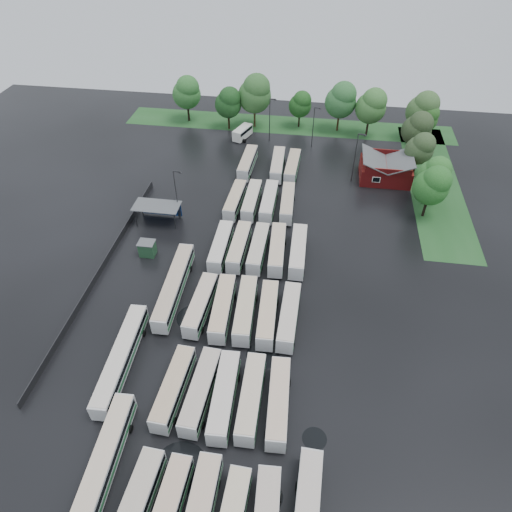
# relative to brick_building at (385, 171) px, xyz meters

# --- Properties ---
(ground) EXTENTS (160.00, 160.00, 0.00)m
(ground) POSITION_rel_brick_building_xyz_m (-24.00, -42.77, -1.87)
(ground) COLOR black
(ground) RESTS_ON ground
(brick_building) EXTENTS (10.07, 8.60, 5.39)m
(brick_building) POSITION_rel_brick_building_xyz_m (0.00, 0.00, 0.00)
(brick_building) COLOR maroon
(brick_building) RESTS_ON ground
(wash_shed) EXTENTS (8.20, 4.20, 3.58)m
(wash_shed) POSITION_rel_brick_building_xyz_m (-41.20, -20.74, 1.12)
(wash_shed) COLOR #2D2D30
(wash_shed) RESTS_ON ground
(utility_hut) EXTENTS (2.70, 2.20, 2.62)m
(utility_hut) POSITION_rel_brick_building_xyz_m (-40.20, -30.17, -0.55)
(utility_hut) COLOR #1D4427
(utility_hut) RESTS_ON ground
(grass_strip_north) EXTENTS (80.00, 10.00, 0.01)m
(grass_strip_north) POSITION_rel_brick_building_xyz_m (-22.00, 22.03, -1.86)
(grass_strip_north) COLOR #1F4F20
(grass_strip_north) RESTS_ON ground
(grass_strip_east) EXTENTS (10.00, 50.00, 0.01)m
(grass_strip_east) POSITION_rel_brick_building_xyz_m (10.00, 0.03, -1.86)
(grass_strip_east) COLOR #1F4F20
(grass_strip_east) RESTS_ON ground
(west_fence) EXTENTS (0.10, 50.00, 1.20)m
(west_fence) POSITION_rel_brick_building_xyz_m (-46.20, -34.77, -1.27)
(west_fence) COLOR #2D2D30
(west_fence) RESTS_ON ground
(bus_r0c0) EXTENTS (2.97, 11.40, 3.14)m
(bus_r0c0) POSITION_rel_brick_building_xyz_m (-28.28, -68.96, -0.14)
(bus_r0c0) COLOR silver
(bus_r0c0) RESTS_ON ground
(bus_r1c0) EXTENTS (2.81, 10.93, 3.02)m
(bus_r1c0) POSITION_rel_brick_building_xyz_m (-28.40, -55.15, -0.21)
(bus_r1c0) COLOR silver
(bus_r1c0) RESTS_ON ground
(bus_r1c1) EXTENTS (2.87, 11.13, 3.07)m
(bus_r1c1) POSITION_rel_brick_building_xyz_m (-25.04, -55.12, -0.18)
(bus_r1c1) COLOR silver
(bus_r1c1) RESTS_ON ground
(bus_r1c2) EXTENTS (2.84, 11.38, 3.15)m
(bus_r1c2) POSITION_rel_brick_building_xyz_m (-22.13, -55.40, -0.14)
(bus_r1c2) COLOR silver
(bus_r1c2) RESTS_ON ground
(bus_r1c3) EXTENTS (2.52, 11.09, 3.08)m
(bus_r1c3) POSITION_rel_brick_building_xyz_m (-18.98, -55.10, -0.17)
(bus_r1c3) COLOR silver
(bus_r1c3) RESTS_ON ground
(bus_r1c4) EXTENTS (2.88, 11.12, 3.07)m
(bus_r1c4) POSITION_rel_brick_building_xyz_m (-15.70, -55.22, -0.18)
(bus_r1c4) COLOR silver
(bus_r1c4) RESTS_ON ground
(bus_r2c0) EXTENTS (2.81, 10.92, 3.01)m
(bus_r2c0) POSITION_rel_brick_building_xyz_m (-28.39, -41.45, -0.21)
(bus_r2c0) COLOR silver
(bus_r2c0) RESTS_ON ground
(bus_r2c1) EXTENTS (2.94, 11.34, 3.13)m
(bus_r2c1) POSITION_rel_brick_building_xyz_m (-25.16, -41.65, -0.15)
(bus_r2c1) COLOR silver
(bus_r2c1) RESTS_ON ground
(bus_r2c2) EXTENTS (2.97, 11.42, 3.15)m
(bus_r2c2) POSITION_rel_brick_building_xyz_m (-21.92, -41.50, -0.13)
(bus_r2c2) COLOR silver
(bus_r2c2) RESTS_ON ground
(bus_r2c3) EXTENTS (2.83, 11.14, 3.07)m
(bus_r2c3) POSITION_rel_brick_building_xyz_m (-18.71, -41.83, -0.18)
(bus_r2c3) COLOR silver
(bus_r2c3) RESTS_ON ground
(bus_r2c4) EXTENTS (2.52, 11.10, 3.08)m
(bus_r2c4) POSITION_rel_brick_building_xyz_m (-15.72, -41.79, -0.17)
(bus_r2c4) COLOR silver
(bus_r2c4) RESTS_ON ground
(bus_r3c0) EXTENTS (2.41, 10.95, 3.04)m
(bus_r3c0) POSITION_rel_brick_building_xyz_m (-28.21, -28.28, -0.19)
(bus_r3c0) COLOR silver
(bus_r3c0) RESTS_ON ground
(bus_r3c1) EXTENTS (2.51, 10.88, 3.02)m
(bus_r3c1) POSITION_rel_brick_building_xyz_m (-25.22, -27.88, -0.21)
(bus_r3c1) COLOR silver
(bus_r3c1) RESTS_ON ground
(bus_r3c2) EXTENTS (2.45, 10.86, 3.02)m
(bus_r3c2) POSITION_rel_brick_building_xyz_m (-22.07, -27.83, -0.21)
(bus_r3c2) COLOR silver
(bus_r3c2) RESTS_ON ground
(bus_r3c3) EXTENTS (2.90, 11.22, 3.09)m
(bus_r3c3) POSITION_rel_brick_building_xyz_m (-18.97, -27.69, -0.16)
(bus_r3c3) COLOR silver
(bus_r3c3) RESTS_ON ground
(bus_r3c4) EXTENTS (2.57, 11.30, 3.13)m
(bus_r3c4) POSITION_rel_brick_building_xyz_m (-15.57, -27.64, -0.14)
(bus_r3c4) COLOR silver
(bus_r3c4) RESTS_ON ground
(bus_r4c0) EXTENTS (2.70, 10.79, 2.98)m
(bus_r4c0) POSITION_rel_brick_building_xyz_m (-28.35, -14.62, -0.23)
(bus_r4c0) COLOR silver
(bus_r4c0) RESTS_ON ground
(bus_r4c1) EXTENTS (2.41, 10.90, 3.03)m
(bus_r4c1) POSITION_rel_brick_building_xyz_m (-25.26, -14.29, -0.20)
(bus_r4c1) COLOR silver
(bus_r4c1) RESTS_ON ground
(bus_r4c2) EXTENTS (2.38, 11.14, 3.10)m
(bus_r4c2) POSITION_rel_brick_building_xyz_m (-22.02, -14.22, -0.16)
(bus_r4c2) COLOR silver
(bus_r4c2) RESTS_ON ground
(bus_r4c3) EXTENTS (2.67, 10.82, 2.99)m
(bus_r4c3) POSITION_rel_brick_building_xyz_m (-18.61, -14.14, -0.22)
(bus_r4c3) COLOR silver
(bus_r4c3) RESTS_ON ground
(bus_r5c0) EXTENTS (2.72, 11.26, 3.12)m
(bus_r5c0) POSITION_rel_brick_building_xyz_m (-28.26, -0.70, -0.15)
(bus_r5c0) COLOR silver
(bus_r5c0) RESTS_ON ground
(bus_r5c2) EXTENTS (2.77, 11.32, 3.13)m
(bus_r5c2) POSITION_rel_brick_building_xyz_m (-21.95, -0.59, -0.14)
(bus_r5c2) COLOR silver
(bus_r5c2) RESTS_ON ground
(bus_r5c3) EXTENTS (2.66, 10.97, 3.03)m
(bus_r5c3) POSITION_rel_brick_building_xyz_m (-18.84, -0.74, -0.20)
(bus_r5c3) COLOR silver
(bus_r5c3) RESTS_ON ground
(artic_bus_west_a) EXTENTS (2.97, 16.23, 3.00)m
(artic_bus_west_a) POSITION_rel_brick_building_xyz_m (-33.09, -65.58, -0.20)
(artic_bus_west_a) COLOR silver
(artic_bus_west_a) RESTS_ON ground
(artic_bus_west_b) EXTENTS (2.81, 16.62, 3.07)m
(artic_bus_west_b) POSITION_rel_brick_building_xyz_m (-33.21, -38.33, -0.16)
(artic_bus_west_b) COLOR silver
(artic_bus_west_b) RESTS_ON ground
(artic_bus_west_c) EXTENTS (2.94, 16.20, 2.99)m
(artic_bus_west_c) POSITION_rel_brick_building_xyz_m (-36.23, -51.94, -0.21)
(artic_bus_west_c) COLOR silver
(artic_bus_west_c) RESTS_ON ground
(minibus) EXTENTS (4.07, 6.36, 2.61)m
(minibus) POSITION_rel_brick_building_xyz_m (-31.81, 13.57, -0.42)
(minibus) COLOR white
(minibus) RESTS_ON ground
(tree_north_0) EXTENTS (6.86, 6.86, 11.36)m
(tree_north_0) POSITION_rel_brick_building_xyz_m (-46.56, 20.91, 5.44)
(tree_north_0) COLOR black
(tree_north_0) RESTS_ON ground
(tree_north_1) EXTENTS (6.27, 6.27, 10.38)m
(tree_north_1) POSITION_rel_brick_building_xyz_m (-35.73, 17.90, 4.81)
(tree_north_1) COLOR black
(tree_north_1) RESTS_ON ground
(tree_north_2) EXTENTS (7.86, 7.86, 13.02)m
(tree_north_2) POSITION_rel_brick_building_xyz_m (-29.73, 19.96, 6.51)
(tree_north_2) COLOR #3B2716
(tree_north_2) RESTS_ON ground
(tree_north_3) EXTENTS (5.42, 5.42, 8.97)m
(tree_north_3) POSITION_rel_brick_building_xyz_m (-19.05, 21.57, 3.91)
(tree_north_3) COLOR black
(tree_north_3) RESTS_ON ground
(tree_north_4) EXTENTS (7.24, 7.24, 12.00)m
(tree_north_4) POSITION_rel_brick_building_xyz_m (-9.66, 20.73, 5.85)
(tree_north_4) COLOR #392313
(tree_north_4) RESTS_ON ground
(tree_north_5) EXTENTS (6.99, 6.99, 11.58)m
(tree_north_5) POSITION_rel_brick_building_xyz_m (-2.78, 18.99, 5.58)
(tree_north_5) COLOR black
(tree_north_5) RESTS_ON ground
(tree_north_6) EXTENTS (7.06, 7.06, 11.70)m
(tree_north_6) POSITION_rel_brick_building_xyz_m (8.51, 18.54, 5.66)
(tree_north_6) COLOR black
(tree_north_6) RESTS_ON ground
(tree_east_0) EXTENTS (6.29, 6.29, 10.42)m
(tree_east_0) POSITION_rel_brick_building_xyz_m (6.52, -12.30, 4.84)
(tree_east_0) COLOR black
(tree_east_0) RESTS_ON ground
(tree_east_1) EXTENTS (5.87, 5.87, 9.72)m
(tree_east_1) POSITION_rel_brick_building_xyz_m (7.64, -7.49, 4.38)
(tree_east_1) COLOR #312016
(tree_east_1) RESTS_ON ground
(tree_east_2) EXTENTS (5.71, 5.71, 9.45)m
(tree_east_2) POSITION_rel_brick_building_xyz_m (6.36, 2.51, 4.21)
(tree_east_2) COLOR black
(tree_east_2) RESTS_ON ground
(tree_east_3) EXTENTS (6.34, 6.34, 10.49)m
(tree_east_3) POSITION_rel_brick_building_xyz_m (6.53, 10.19, 4.88)
(tree_east_3) COLOR #2E2116
(tree_east_3) RESTS_ON ground
(tree_east_4) EXTENTS (5.75, 5.75, 9.53)m
(tree_east_4) POSITION_rel_brick_building_xyz_m (9.29, 17.48, 4.26)
(tree_east_4) COLOR black
(tree_east_4) RESTS_ON ground
(lamp_post_ne) EXTENTS (1.60, 0.31, 10.39)m
(lamp_post_ne) POSITION_rel_brick_building_xyz_m (-6.47, -1.92, 4.17)
(lamp_post_ne) COLOR #2D2D30
(lamp_post_ne) RESTS_ON ground
(lamp_post_nw) EXTENTS (1.53, 0.30, 9.91)m
(lamp_post_nw) POSITION_rel_brick_building_xyz_m (-37.74, -19.52, 3.89)
(lamp_post_nw) COLOR #2D2D30
(lamp_post_nw) RESTS_ON ground
(lamp_post_back_w) EXTENTS (1.56, 0.30, 10.10)m
(lamp_post_back_w) POSITION_rel_brick_building_xyz_m (-25.28, 13.08, 4.00)
(lamp_post_back_w) COLOR #2D2D30
(lamp_post_back_w) RESTS_ON ground
(lamp_post_back_e) EXTENTS (1.43, 0.28, 9.30)m
(lamp_post_back_e) POSITION_rel_brick_building_xyz_m (-15.37, 11.74, 3.53)
(lamp_post_back_e) COLOR #2D2D30
(lamp_post_back_e) RESTS_ON ground
(puddle_0) EXTENTS (6.00, 6.00, 0.01)m
(puddle_0) POSITION_rel_brick_building_xyz_m (-25.43, -63.65, -1.86)
(puddle_0) COLOR black
(puddle_0) RESTS_ON ground
(puddle_1) EXTENTS (2.80, 2.80, 0.01)m
(puddle_1) POSITION_rel_brick_building_xyz_m (-15.44, -65.16, -1.86)
(puddle_1) COLOR black
(puddle_1) RESTS_ON ground
(puddle_2) EXTENTS (4.95, 4.95, 0.01)m
(puddle_2) POSITION_rel_brick_building_xyz_m (-29.29, -42.55, -1.86)
(puddle_2) COLOR black
(puddle_2) RESTS_ON ground
(puddle_3) EXTENTS (4.53, 4.53, 0.01)m
(puddle_3) POSITION_rel_brick_building_xyz_m (-18.55, -47.62, -1.86)
(puddle_3) COLOR black
(puddle_3) RESTS_ON ground
(puddle_4) EXTENTS (2.84, 2.84, 0.01)m
(puddle_4) POSITION_rel_brick_building_xyz_m (-11.19, -58.20, -1.86)
(puddle_4) COLOR black
(puddle_4) RESTS_ON ground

